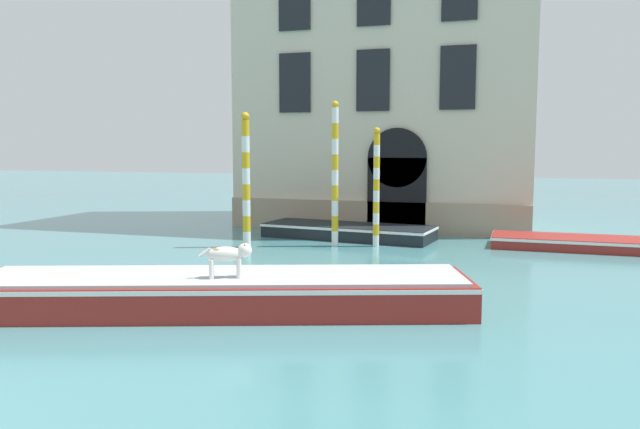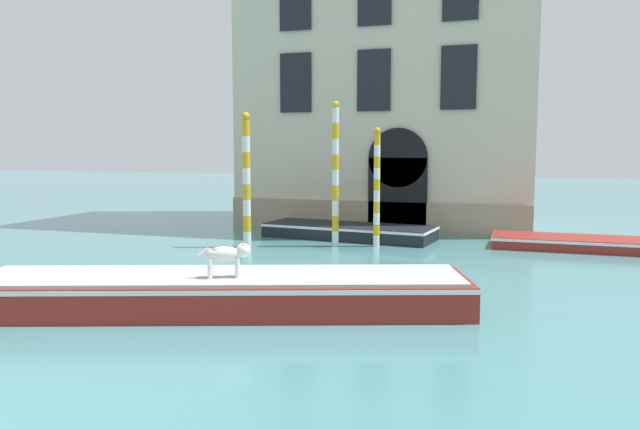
{
  "view_description": "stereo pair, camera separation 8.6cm",
  "coord_description": "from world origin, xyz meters",
  "px_view_note": "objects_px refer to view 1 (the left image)",
  "views": [
    {
      "loc": [
        6.61,
        -2.97,
        3.0
      ],
      "look_at": [
        1.66,
        12.69,
        1.2
      ],
      "focal_mm": 35.0,
      "sensor_mm": 36.0,
      "label": 1
    },
    {
      "loc": [
        6.69,
        -2.94,
        3.0
      ],
      "look_at": [
        1.66,
        12.69,
        1.2
      ],
      "focal_mm": 35.0,
      "sensor_mm": 36.0,
      "label": 2
    }
  ],
  "objects_px": {
    "boat_moored_near_palazzo": "(348,231)",
    "mooring_pole_1": "(246,180)",
    "mooring_pole_2": "(376,187)",
    "boat_foreground": "(223,291)",
    "boat_moored_far": "(575,242)",
    "mooring_pole_0": "(335,174)",
    "dog_on_deck": "(229,255)"
  },
  "relations": [
    {
      "from": "mooring_pole_0",
      "to": "mooring_pole_2",
      "type": "distance_m",
      "value": 1.3
    },
    {
      "from": "mooring_pole_2",
      "to": "boat_foreground",
      "type": "bearing_deg",
      "value": -97.54
    },
    {
      "from": "mooring_pole_2",
      "to": "mooring_pole_0",
      "type": "bearing_deg",
      "value": -164.85
    },
    {
      "from": "boat_moored_far",
      "to": "mooring_pole_1",
      "type": "height_order",
      "value": "mooring_pole_1"
    },
    {
      "from": "boat_foreground",
      "to": "dog_on_deck",
      "type": "relative_size",
      "value": 10.58
    },
    {
      "from": "dog_on_deck",
      "to": "boat_moored_far",
      "type": "xyz_separation_m",
      "value": [
        6.53,
        9.59,
        -0.89
      ]
    },
    {
      "from": "boat_foreground",
      "to": "boat_moored_far",
      "type": "height_order",
      "value": "boat_foreground"
    },
    {
      "from": "boat_foreground",
      "to": "mooring_pole_2",
      "type": "bearing_deg",
      "value": 63.77
    },
    {
      "from": "boat_moored_near_palazzo",
      "to": "dog_on_deck",
      "type": "bearing_deg",
      "value": -80.79
    },
    {
      "from": "boat_foreground",
      "to": "boat_moored_near_palazzo",
      "type": "distance_m",
      "value": 9.44
    },
    {
      "from": "boat_moored_far",
      "to": "mooring_pole_2",
      "type": "distance_m",
      "value": 6.05
    },
    {
      "from": "boat_moored_near_palazzo",
      "to": "mooring_pole_1",
      "type": "distance_m",
      "value": 4.01
    },
    {
      "from": "boat_moored_near_palazzo",
      "to": "mooring_pole_1",
      "type": "relative_size",
      "value": 1.44
    },
    {
      "from": "boat_moored_far",
      "to": "mooring_pole_2",
      "type": "bearing_deg",
      "value": -166.36
    },
    {
      "from": "boat_moored_near_palazzo",
      "to": "boat_moored_far",
      "type": "distance_m",
      "value": 6.92
    },
    {
      "from": "dog_on_deck",
      "to": "mooring_pole_0",
      "type": "bearing_deg",
      "value": 65.75
    },
    {
      "from": "boat_moored_far",
      "to": "mooring_pole_0",
      "type": "relative_size",
      "value": 1.1
    },
    {
      "from": "boat_moored_far",
      "to": "boat_foreground",
      "type": "bearing_deg",
      "value": -125.0
    },
    {
      "from": "boat_moored_near_palazzo",
      "to": "mooring_pole_0",
      "type": "distance_m",
      "value": 2.57
    },
    {
      "from": "mooring_pole_0",
      "to": "mooring_pole_1",
      "type": "distance_m",
      "value": 2.65
    },
    {
      "from": "mooring_pole_0",
      "to": "boat_moored_near_palazzo",
      "type": "bearing_deg",
      "value": 91.24
    },
    {
      "from": "boat_moored_far",
      "to": "mooring_pole_0",
      "type": "bearing_deg",
      "value": -165.96
    },
    {
      "from": "boat_moored_far",
      "to": "mooring_pole_2",
      "type": "height_order",
      "value": "mooring_pole_2"
    },
    {
      "from": "boat_foreground",
      "to": "dog_on_deck",
      "type": "distance_m",
      "value": 0.78
    },
    {
      "from": "dog_on_deck",
      "to": "mooring_pole_1",
      "type": "xyz_separation_m",
      "value": [
        -2.8,
        6.98,
        0.93
      ]
    },
    {
      "from": "dog_on_deck",
      "to": "mooring_pole_2",
      "type": "height_order",
      "value": "mooring_pole_2"
    },
    {
      "from": "boat_moored_near_palazzo",
      "to": "mooring_pole_0",
      "type": "xyz_separation_m",
      "value": [
        0.04,
        -1.68,
        1.94
      ]
    },
    {
      "from": "boat_moored_near_palazzo",
      "to": "boat_moored_far",
      "type": "bearing_deg",
      "value": 6.52
    },
    {
      "from": "boat_foreground",
      "to": "mooring_pole_2",
      "type": "relative_size",
      "value": 2.58
    },
    {
      "from": "boat_moored_far",
      "to": "mooring_pole_0",
      "type": "height_order",
      "value": "mooring_pole_0"
    },
    {
      "from": "mooring_pole_2",
      "to": "mooring_pole_1",
      "type": "bearing_deg",
      "value": -160.34
    },
    {
      "from": "dog_on_deck",
      "to": "mooring_pole_0",
      "type": "distance_m",
      "value": 8.04
    }
  ]
}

